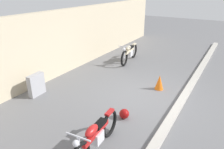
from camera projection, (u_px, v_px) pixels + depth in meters
ground_plane at (143, 97)px, 7.48m from camera, size 40.00×40.00×0.00m
building_wall at (56, 44)px, 8.84m from camera, size 18.00×0.30×2.69m
curb_strip at (179, 105)px, 6.87m from camera, size 18.00×0.24×0.12m
stone_marker at (36, 85)px, 7.48m from camera, size 0.64×0.23×0.78m
helmet at (124, 114)px, 6.24m from camera, size 0.29×0.29×0.29m
traffic_cone at (159, 82)px, 7.93m from camera, size 0.32×0.32×0.55m
motorcycle_cream at (129, 53)px, 10.73m from camera, size 2.15×0.60×0.97m
motorcycle_red at (96, 136)px, 4.85m from camera, size 2.05×0.57×0.92m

